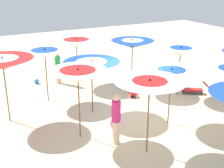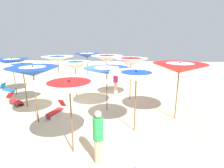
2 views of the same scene
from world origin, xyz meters
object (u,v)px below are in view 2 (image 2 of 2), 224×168
at_px(beach_umbrella_4, 75,65).
at_px(beach_umbrella_11, 69,88).
at_px(beach_umbrella_1, 58,59).
at_px(lounger_1, 56,111).
at_px(beach_umbrella_0, 87,55).
at_px(beach_umbrella_5, 23,68).
at_px(beach_umbrella_9, 179,68).
at_px(beach_umbrella_3, 107,58).
at_px(lounger_0, 8,90).
at_px(beach_umbrella_7, 107,71).
at_px(beach_umbrella_6, 131,62).
at_px(lounger_2, 15,101).
at_px(beach_umbrella_2, 12,62).
at_px(beachgoer_1, 116,80).
at_px(beach_umbrella_10, 136,77).
at_px(beach_umbrella_8, 33,71).
at_px(beachgoer_0, 98,136).

relative_size(beach_umbrella_4, beach_umbrella_11, 0.93).
distance_m(beach_umbrella_1, lounger_1, 5.00).
height_order(beach_umbrella_0, beach_umbrella_5, beach_umbrella_0).
bearing_deg(beach_umbrella_9, beach_umbrella_3, 39.42).
height_order(beach_umbrella_0, lounger_0, beach_umbrella_0).
bearing_deg(beach_umbrella_7, beach_umbrella_6, -36.42).
height_order(beach_umbrella_3, lounger_2, beach_umbrella_3).
relative_size(beach_umbrella_2, beachgoer_1, 1.33).
bearing_deg(beach_umbrella_6, beachgoer_1, 42.84).
distance_m(beach_umbrella_2, beach_umbrella_10, 8.44).
bearing_deg(beachgoer_1, beach_umbrella_6, 37.22).
bearing_deg(beach_umbrella_5, beach_umbrella_7, -92.30).
xyz_separation_m(beach_umbrella_2, beachgoer_1, (0.45, -6.39, -1.16)).
relative_size(beach_umbrella_3, beach_umbrella_10, 1.03).
distance_m(beach_umbrella_4, beach_umbrella_5, 2.97).
bearing_deg(lounger_1, beachgoer_1, 159.56).
distance_m(beach_umbrella_3, beach_umbrella_7, 3.50).
distance_m(beach_umbrella_9, lounger_2, 8.61).
xyz_separation_m(beach_umbrella_3, beach_umbrella_11, (-6.97, 0.42, -0.09)).
bearing_deg(beach_umbrella_10, beach_umbrella_0, 24.19).
relative_size(beach_umbrella_6, beachgoer_1, 1.42).
relative_size(beach_umbrella_1, beach_umbrella_11, 1.01).
height_order(beach_umbrella_3, lounger_0, beach_umbrella_3).
xyz_separation_m(beach_umbrella_3, beach_umbrella_8, (-5.06, 2.49, 0.01)).
bearing_deg(beachgoer_1, lounger_0, -94.51).
bearing_deg(beach_umbrella_2, beach_umbrella_11, -136.55).
bearing_deg(beach_umbrella_1, beach_umbrella_8, -169.97).
height_order(beach_umbrella_11, lounger_1, beach_umbrella_11).
xyz_separation_m(beach_umbrella_0, beachgoer_0, (-9.43, -2.23, -1.38)).
distance_m(beach_umbrella_7, beachgoer_0, 4.11).
xyz_separation_m(beach_umbrella_3, beach_umbrella_7, (-3.48, -0.33, -0.21)).
distance_m(lounger_2, beachgoer_1, 5.87).
distance_m(beach_umbrella_3, beach_umbrella_9, 5.50).
bearing_deg(beach_umbrella_3, beach_umbrella_5, 130.01).
relative_size(beach_umbrella_8, beach_umbrella_11, 1.05).
bearing_deg(beach_umbrella_7, beach_umbrella_8, 119.19).
distance_m(beach_umbrella_6, beach_umbrella_11, 5.48).
xyz_separation_m(beach_umbrella_2, lounger_2, (-1.71, -0.98, -1.88)).
bearing_deg(beachgoer_0, beach_umbrella_2, -158.43).
bearing_deg(lounger_1, beach_umbrella_10, 89.17).
distance_m(beach_umbrella_6, beach_umbrella_10, 3.63).
distance_m(beach_umbrella_9, beachgoer_0, 4.62).
relative_size(lounger_0, beachgoer_1, 0.66).
distance_m(beach_umbrella_10, lounger_1, 4.29).
xyz_separation_m(beach_umbrella_1, beach_umbrella_5, (-3.42, 0.54, -0.07)).
bearing_deg(beachgoer_0, beach_umbrella_0, 169.21).
relative_size(beach_umbrella_5, beachgoer_1, 1.31).
relative_size(beach_umbrella_1, beach_umbrella_7, 1.07).
relative_size(beach_umbrella_4, beach_umbrella_9, 0.86).
xyz_separation_m(beach_umbrella_1, beach_umbrella_3, (-0.11, -3.40, 0.06)).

